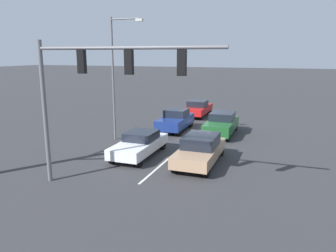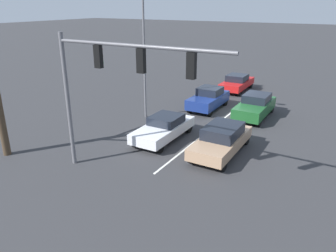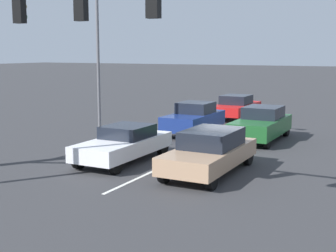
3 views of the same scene
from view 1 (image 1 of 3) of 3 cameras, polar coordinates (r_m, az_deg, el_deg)
ground_plane at (r=24.58m, az=5.35°, el=-1.15°), size 240.00×240.00×0.00m
lane_stripe_left_divider at (r=22.45m, az=3.87°, el=-2.43°), size 0.12×16.56×0.01m
car_tan_leftlane_front at (r=17.61m, az=5.62°, el=-4.03°), size 1.90×4.75×1.51m
car_white_midlane_front at (r=18.92m, az=-4.96°, el=-3.10°), size 1.84×4.59×1.36m
car_darkgreen_leftlane_second at (r=24.03m, az=9.29°, el=0.38°), size 1.85×4.59×1.60m
car_navy_midlane_second at (r=24.99m, az=1.31°, el=1.04°), size 1.84×4.21×1.63m
car_red_midlane_third at (r=30.98m, az=5.17°, el=3.12°), size 1.86×4.61×1.49m
traffic_signal_gantry at (r=13.81m, az=-12.75°, el=7.86°), size 8.13×0.37×6.35m
street_lamp_right_shoulder at (r=22.00m, az=-8.99°, el=9.52°), size 2.27×0.24×8.06m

